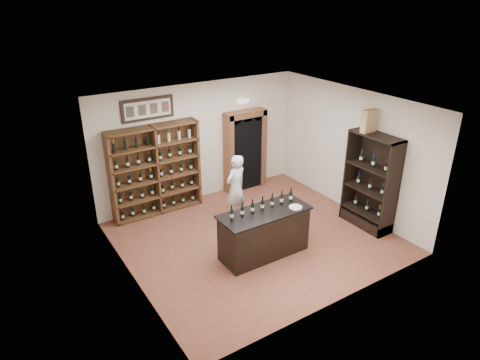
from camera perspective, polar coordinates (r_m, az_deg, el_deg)
name	(u,v)px	position (r m, az deg, el deg)	size (l,w,h in m)	color
floor	(255,238)	(9.54, 2.03, -7.73)	(5.50, 5.50, 0.00)	brown
ceiling	(257,105)	(8.35, 2.33, 10.02)	(5.50, 5.50, 0.00)	white
wall_back	(200,142)	(10.84, -5.39, 5.03)	(5.50, 0.04, 3.00)	silver
wall_left	(127,210)	(7.75, -14.84, -3.89)	(0.04, 5.00, 3.00)	silver
wall_right	(351,151)	(10.55, 14.58, 3.78)	(0.04, 5.00, 3.00)	silver
wine_shelf	(155,170)	(10.35, -11.26, 1.33)	(2.20, 0.38, 2.20)	brown
framed_picture	(147,109)	(10.01, -12.23, 9.25)	(1.25, 0.04, 0.52)	black
arched_doorway	(245,149)	(11.41, 0.65, 4.21)	(1.17, 0.35, 2.17)	black
emergency_light	(243,101)	(11.12, 0.42, 10.47)	(0.30, 0.10, 0.10)	white
tasting_counter	(264,233)	(8.77, 3.23, -7.10)	(1.88, 0.78, 1.00)	black
counter_bottle_0	(232,214)	(8.17, -1.12, -4.62)	(0.07, 0.07, 0.30)	black
counter_bottle_1	(242,211)	(8.28, 0.30, -4.19)	(0.07, 0.07, 0.30)	black
counter_bottle_2	(252,208)	(8.40, 1.68, -3.76)	(0.07, 0.07, 0.30)	black
counter_bottle_3	(262,205)	(8.52, 3.01, -3.35)	(0.07, 0.07, 0.30)	black
counter_bottle_4	(272,202)	(8.65, 4.31, -2.95)	(0.07, 0.07, 0.30)	black
counter_bottle_5	(282,199)	(8.78, 5.57, -2.56)	(0.07, 0.07, 0.30)	black
counter_bottle_6	(291,196)	(8.92, 6.79, -2.17)	(0.07, 0.07, 0.30)	black
side_cabinet	(370,195)	(10.13, 16.91, -1.96)	(0.48, 1.20, 2.20)	black
shopkeeper	(236,188)	(9.92, -0.58, -1.06)	(0.59, 0.39, 1.62)	silver
plate	(296,207)	(8.70, 7.42, -3.62)	(0.26, 0.26, 0.02)	beige
wine_crate	(369,121)	(9.63, 16.82, 7.54)	(0.35, 0.15, 0.50)	tan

